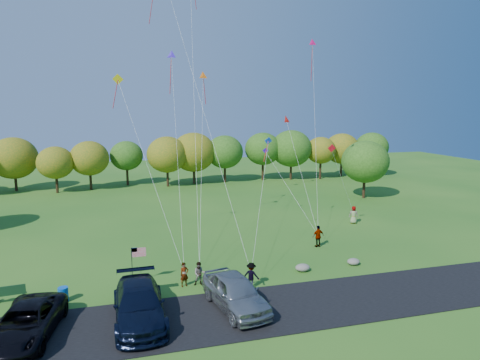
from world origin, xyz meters
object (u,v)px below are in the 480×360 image
object	(u,v)px
flyer_a	(184,274)
flyer_c	(251,275)
flyer_e	(354,215)
minivan_silver	(235,292)
minivan_dark	(26,322)
flyer_d	(318,236)
trash_barrel	(63,295)
minivan_navy	(139,304)
park_bench	(8,294)
flyer_b	(200,274)

from	to	relation	value
flyer_a	flyer_c	bearing A→B (deg)	-35.55
flyer_e	flyer_a	bearing A→B (deg)	52.68
minivan_silver	flyer_e	bearing A→B (deg)	31.68
minivan_dark	flyer_a	distance (m)	9.67
flyer_a	flyer_d	size ratio (longest dim) A/B	0.88
flyer_a	minivan_dark	bearing A→B (deg)	-170.82
flyer_a	flyer_e	bearing A→B (deg)	12.66
trash_barrel	minivan_silver	bearing A→B (deg)	-20.72
minivan_navy	park_bench	bearing A→B (deg)	148.32
park_bench	flyer_a	bearing A→B (deg)	-7.92
flyer_a	flyer_c	world-z (taller)	flyer_c
flyer_b	flyer_d	bearing A→B (deg)	33.83
flyer_e	trash_barrel	world-z (taller)	flyer_e
flyer_b	park_bench	bearing A→B (deg)	-173.56
minivan_silver	flyer_a	bearing A→B (deg)	110.36
flyer_a	flyer_c	xyz separation A→B (m)	(4.18, -1.37, 0.03)
flyer_c	flyer_e	xyz separation A→B (m)	(14.53, 12.21, 0.04)
flyer_b	minivan_dark	bearing A→B (deg)	-147.32
flyer_a	park_bench	distance (m)	10.57
minivan_silver	flyer_c	size ratio (longest dim) A/B	3.44
flyer_c	park_bench	bearing A→B (deg)	26.34
minivan_dark	trash_barrel	bearing A→B (deg)	81.29
flyer_c	minivan_dark	bearing A→B (deg)	46.24
flyer_a	flyer_d	bearing A→B (deg)	5.25
flyer_b	flyer_c	xyz separation A→B (m)	(3.18, -1.27, 0.05)
flyer_e	minivan_navy	bearing A→B (deg)	56.98
minivan_silver	flyer_d	world-z (taller)	minivan_silver
flyer_d	flyer_e	distance (m)	8.88
minivan_dark	flyer_d	bearing A→B (deg)	32.97
flyer_d	flyer_e	world-z (taller)	flyer_d
flyer_e	flyer_b	bearing A→B (deg)	54.27
trash_barrel	flyer_e	bearing A→B (deg)	23.12
minivan_silver	flyer_e	xyz separation A→B (m)	(16.30, 14.85, -0.16)
minivan_silver	park_bench	bearing A→B (deg)	150.54
flyer_d	trash_barrel	bearing A→B (deg)	7.49
minivan_dark	trash_barrel	distance (m)	4.25
minivan_navy	minivan_silver	distance (m)	5.44
flyer_b	trash_barrel	bearing A→B (deg)	-169.64
minivan_silver	flyer_d	distance (m)	13.17
park_bench	minivan_dark	bearing A→B (deg)	-73.68
minivan_navy	minivan_dark	bearing A→B (deg)	-178.10
minivan_dark	park_bench	xyz separation A→B (m)	(-1.92, 4.74, -0.31)
flyer_e	flyer_c	bearing A→B (deg)	62.62
minivan_silver	park_bench	distance (m)	13.71
flyer_d	flyer_e	xyz separation A→B (m)	(6.70, 5.82, -0.04)
minivan_navy	flyer_d	distance (m)	17.55
flyer_e	minivan_dark	bearing A→B (deg)	51.61
minivan_navy	flyer_b	distance (m)	5.65
flyer_a	flyer_e	xyz separation A→B (m)	(18.70, 10.84, 0.08)
minivan_dark	flyer_b	size ratio (longest dim) A/B	3.79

